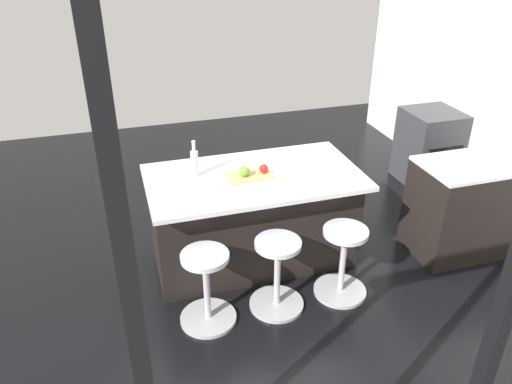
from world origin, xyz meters
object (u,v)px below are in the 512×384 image
stool_by_window (342,264)px  apple_red (264,169)px  oven_range (429,147)px  water_bottle (195,162)px  kitchen_island (253,217)px  stool_middle (277,276)px  cutting_board (249,175)px  apple_green (244,171)px  stool_near_camera (207,290)px

stool_by_window → apple_red: 1.01m
oven_range → water_bottle: bearing=16.5°
kitchen_island → stool_by_window: bearing=130.1°
stool_middle → oven_range: bearing=-146.4°
kitchen_island → cutting_board: bearing=46.4°
stool_by_window → stool_middle: bearing=0.0°
apple_red → apple_green: 0.17m
stool_by_window → kitchen_island: bearing=-49.9°
oven_range → stool_middle: bearing=33.6°
kitchen_island → apple_red: bearing=143.1°
apple_green → kitchen_island: bearing=-141.5°
oven_range → apple_red: 2.61m
stool_by_window → stool_near_camera: same height
apple_green → stool_by_window: bearing=137.8°
kitchen_island → water_bottle: 0.74m
stool_middle → stool_by_window: bearing=180.0°
stool_middle → apple_red: size_ratio=8.30×
stool_by_window → cutting_board: 1.06m
oven_range → apple_red: (2.36, 1.01, 0.51)m
kitchen_island → stool_middle: size_ratio=2.88×
kitchen_island → stool_near_camera: kitchen_island is taller
cutting_board → apple_green: bearing=27.6°
oven_range → water_bottle: (2.91, 0.86, 0.58)m
stool_middle → water_bottle: water_bottle is taller
water_bottle → oven_range: bearing=-163.5°
apple_red → stool_middle: bearing=82.7°
apple_red → water_bottle: size_ratio=0.24×
oven_range → stool_middle: 2.93m
apple_red → apple_green: size_ratio=0.87×
stool_near_camera → stool_middle: bearing=180.0°
cutting_board → apple_red: apple_red is taller
apple_green → water_bottle: water_bottle is taller
stool_middle → water_bottle: bearing=-58.1°
stool_near_camera → cutting_board: 1.01m
stool_by_window → apple_red: apple_red is taller
kitchen_island → apple_red: apple_red is taller
kitchen_island → cutting_board: size_ratio=4.98×
oven_range → water_bottle: size_ratio=2.76×
stool_by_window → water_bottle: 1.47m
oven_range → apple_red: size_ratio=11.51×
kitchen_island → cutting_board: cutting_board is taller
stool_middle → apple_red: apple_red is taller
cutting_board → water_bottle: bearing=-18.1°
oven_range → cutting_board: size_ratio=2.40×
kitchen_island → cutting_board: 0.45m
oven_range → cutting_board: 2.72m
stool_by_window → cutting_board: bearing=-45.4°
oven_range → apple_green: 2.78m
stool_by_window → apple_green: 1.10m
stool_by_window → stool_near_camera: size_ratio=1.00×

